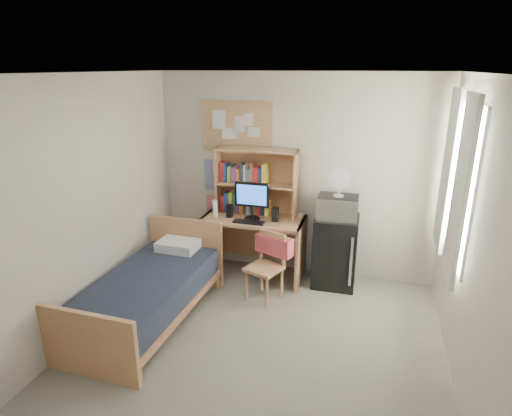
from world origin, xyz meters
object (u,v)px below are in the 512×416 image
(mini_fridge, at_px, (335,251))
(microwave, at_px, (338,207))
(bulletin_board, at_px, (237,126))
(bed, at_px, (148,298))
(desk_chair, at_px, (264,268))
(speaker_left, at_px, (229,211))
(desk, at_px, (253,247))
(speaker_right, at_px, (275,214))
(desk_fan, at_px, (339,183))
(monitor, at_px, (252,202))

(mini_fridge, relative_size, microwave, 1.88)
(bulletin_board, height_order, bed, bulletin_board)
(desk_chair, distance_m, speaker_left, 0.91)
(bed, bearing_deg, mini_fridge, 38.51)
(desk, xyz_separation_m, microwave, (1.05, 0.04, 0.63))
(speaker_right, bearing_deg, bed, -131.42)
(microwave, bearing_deg, bulletin_board, 167.33)
(bed, xyz_separation_m, desk_fan, (1.87, 1.37, 1.07))
(bulletin_board, height_order, speaker_right, bulletin_board)
(desk_fan, bearing_deg, microwave, 0.00)
(desk_chair, bearing_deg, desk_fan, 59.64)
(desk, relative_size, microwave, 2.73)
(desk, bearing_deg, mini_fridge, 3.23)
(monitor, bearing_deg, bulletin_board, 129.00)
(bed, bearing_deg, desk_chair, 36.75)
(speaker_left, bearing_deg, microwave, 4.20)
(bulletin_board, xyz_separation_m, mini_fridge, (1.37, -0.27, -1.47))
(bulletin_board, distance_m, desk_fan, 1.52)
(desk, height_order, mini_fridge, mini_fridge)
(microwave, bearing_deg, desk_chair, -142.63)
(bulletin_board, distance_m, monitor, 1.01)
(desk, xyz_separation_m, speaker_right, (0.30, -0.06, 0.50))
(mini_fridge, relative_size, monitor, 1.93)
(desk, distance_m, microwave, 1.23)
(mini_fridge, bearing_deg, desk_fan, -90.00)
(bulletin_board, distance_m, microwave, 1.65)
(speaker_left, relative_size, microwave, 0.35)
(mini_fridge, height_order, speaker_left, speaker_left)
(desk_chair, height_order, mini_fridge, mini_fridge)
(monitor, height_order, microwave, monitor)
(mini_fridge, height_order, bed, mini_fridge)
(desk_fan, bearing_deg, bed, -144.52)
(desk_chair, distance_m, bed, 1.36)
(bed, xyz_separation_m, monitor, (0.82, 1.27, 0.78))
(bulletin_board, xyz_separation_m, desk_chair, (0.61, -0.89, -1.51))
(desk, bearing_deg, speaker_left, -168.69)
(monitor, bearing_deg, microwave, 5.39)
(desk, height_order, bed, desk)
(monitor, height_order, speaker_right, monitor)
(bed, height_order, desk_fan, desk_fan)
(bulletin_board, relative_size, speaker_left, 5.58)
(desk_fan, bearing_deg, mini_fridge, 90.00)
(monitor, height_order, desk_fan, desk_fan)
(speaker_left, distance_m, microwave, 1.36)
(desk_chair, bearing_deg, speaker_left, 161.37)
(desk_chair, relative_size, monitor, 1.75)
(bulletin_board, relative_size, desk_fan, 2.95)
(bulletin_board, xyz_separation_m, microwave, (1.37, -0.29, -0.89))
(bulletin_board, height_order, monitor, bulletin_board)
(speaker_right, xyz_separation_m, desk_fan, (0.75, 0.10, 0.43))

